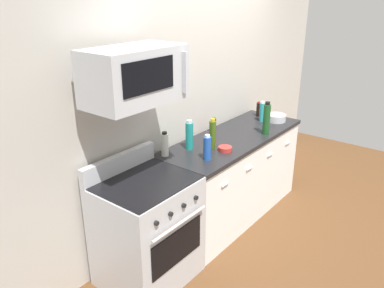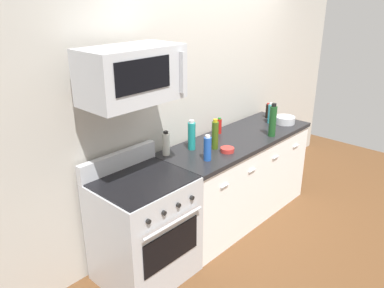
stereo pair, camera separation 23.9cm
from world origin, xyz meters
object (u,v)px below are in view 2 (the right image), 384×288
object	(u,v)px
bottle_hot_sauce_red	(219,126)
bottle_dish_soap	(270,114)
bottle_sparkling_teal	(192,136)
bottle_soda_blue	(207,148)
range_oven	(144,228)
bottle_soy_sauce_dark	(268,111)
bowl_red_small	(227,150)
microwave	(132,75)
bottle_vinegar_white	(166,144)
bottle_olive_oil	(215,135)
bottle_wine_green	(273,121)
bowl_steel_prep	(285,120)

from	to	relation	value
bottle_hot_sauce_red	bottle_dish_soap	distance (m)	0.68
bottle_sparkling_teal	bottle_dish_soap	size ratio (longest dim) A/B	1.22
bottle_sparkling_teal	bottle_soda_blue	bearing A→B (deg)	-108.61
range_oven	bottle_soy_sauce_dark	distance (m)	2.12
bottle_soy_sauce_dark	bowl_red_small	size ratio (longest dim) A/B	1.37
range_oven	bottle_soda_blue	world-z (taller)	bottle_soda_blue
microwave	bottle_vinegar_white	distance (m)	0.88
bottle_sparkling_teal	bottle_hot_sauce_red	bearing A→B (deg)	9.06
bottle_olive_oil	bottle_wine_green	xyz separation A→B (m)	(0.66, -0.21, 0.03)
range_oven	bottle_soda_blue	distance (m)	0.86
bottle_hot_sauce_red	bottle_soy_sauce_dark	distance (m)	0.80
bottle_sparkling_teal	bottle_soy_sauce_dark	bearing A→B (deg)	-0.09
bottle_sparkling_teal	bottle_vinegar_white	distance (m)	0.27
bottle_soda_blue	bowl_red_small	distance (m)	0.28
bottle_sparkling_teal	bowl_red_small	distance (m)	0.36
bottle_olive_oil	bowl_red_small	distance (m)	0.18
range_oven	microwave	size ratio (longest dim) A/B	1.44
bottle_vinegar_white	bottle_sparkling_teal	bearing A→B (deg)	-16.92
bottle_wine_green	bowl_steel_prep	size ratio (longest dim) A/B	1.58
bottle_hot_sauce_red	bottle_vinegar_white	bearing A→B (deg)	-179.70
bottle_hot_sauce_red	bottle_soy_sauce_dark	xyz separation A→B (m)	(0.80, -0.08, 0.00)
bottle_olive_oil	bottle_soy_sauce_dark	size ratio (longest dim) A/B	1.64
bottle_hot_sauce_red	bowl_steel_prep	xyz separation A→B (m)	(0.76, -0.34, -0.04)
microwave	bottle_soy_sauce_dark	size ratio (longest dim) A/B	4.20
range_oven	bottle_wine_green	distance (m)	1.69
bottle_hot_sauce_red	bottle_vinegar_white	size ratio (longest dim) A/B	0.74
bottle_olive_oil	bottle_soda_blue	bearing A→B (deg)	-154.07
bottle_olive_oil	bottle_dish_soap	bearing A→B (deg)	1.38
bottle_wine_green	bowl_steel_prep	xyz separation A→B (m)	(0.45, 0.11, -0.12)
bottle_vinegar_white	bowl_steel_prep	bearing A→B (deg)	-12.35
range_oven	bottle_hot_sauce_red	size ratio (longest dim) A/B	6.32
range_oven	bottle_sparkling_teal	distance (m)	0.95
range_oven	bottle_sparkling_teal	size ratio (longest dim) A/B	3.74
bottle_vinegar_white	bowl_red_small	distance (m)	0.57
bottle_soda_blue	bottle_dish_soap	bearing A→B (deg)	6.62
bottle_wine_green	bowl_steel_prep	bearing A→B (deg)	13.41
bottle_olive_oil	bowl_steel_prep	xyz separation A→B (m)	(1.11, -0.10, -0.10)
bowl_steel_prep	bottle_sparkling_teal	bearing A→B (deg)	168.59
range_oven	bowl_red_small	xyz separation A→B (m)	(0.91, -0.15, 0.47)
bottle_vinegar_white	bottle_soy_sauce_dark	distance (m)	1.57
bottle_vinegar_white	bottle_wine_green	distance (m)	1.16
bottle_soy_sauce_dark	range_oven	bearing A→B (deg)	-176.21
bottle_wine_green	bottle_dish_soap	bearing A→B (deg)	34.39
bottle_hot_sauce_red	bottle_soda_blue	xyz separation A→B (m)	(-0.61, -0.36, 0.03)
bottle_olive_oil	bottle_sparkling_teal	xyz separation A→B (m)	(-0.16, 0.15, -0.00)
bottle_olive_oil	bottle_dish_soap	distance (m)	1.01
bottle_olive_oil	bowl_red_small	bearing A→B (deg)	-82.98
bottle_hot_sauce_red	bowl_steel_prep	distance (m)	0.83
range_oven	bottle_soy_sauce_dark	size ratio (longest dim) A/B	6.04
bottle_sparkling_teal	bottle_wine_green	world-z (taller)	bottle_wine_green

